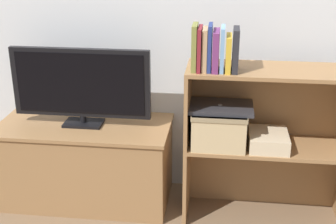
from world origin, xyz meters
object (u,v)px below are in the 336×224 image
book_navy (210,48)px  storage_basket_left (219,124)px  book_tan (205,49)px  book_mustard (229,53)px  book_charcoal (236,50)px  book_olive (195,47)px  book_plum (216,51)px  tv_stand (87,162)px  book_skyblue (222,49)px  tv (81,85)px  magazine_stack (268,140)px  laptop (220,107)px  book_maroon (200,49)px

book_navy → storage_basket_left: (0.06, 0.04, -0.43)m
book_tan → book_navy: book_navy is taller
book_mustard → book_charcoal: 0.04m
book_olive → book_charcoal: 0.20m
book_navy → book_plum: bearing=0.0°
tv_stand → book_charcoal: book_charcoal is taller
book_charcoal → book_tan: bearing=180.0°
book_skyblue → book_tan: bearing=-180.0°
tv → magazine_stack: tv is taller
book_skyblue → tv: bearing=171.1°
book_charcoal → book_skyblue: bearing=180.0°
book_olive → book_navy: book_navy is taller
tv_stand → magazine_stack: 1.08m
book_navy → book_charcoal: size_ratio=1.07×
book_skyblue → book_mustard: 0.04m
magazine_stack → book_navy: bearing=-175.1°
book_skyblue → book_mustard: size_ratio=1.24×
magazine_stack → book_olive: bearing=-176.1°
book_olive → book_mustard: bearing=0.0°
book_plum → book_mustard: size_ratio=1.13×
book_navy → magazine_stack: (0.33, 0.03, -0.50)m
book_tan → book_mustard: bearing=0.0°
book_tan → book_charcoal: bearing=0.0°
book_skyblue → tv_stand: bearing=171.0°
tv_stand → storage_basket_left: 0.85m
book_plum → book_navy: bearing=180.0°
book_olive → laptop: bearing=17.8°
tv → book_navy: book_navy is taller
tv_stand → book_tan: size_ratio=4.72×
book_plum → book_tan: bearing=180.0°
book_maroon → book_mustard: (0.14, 0.00, -0.02)m
magazine_stack → book_plum: bearing=-174.7°
book_maroon → storage_basket_left: size_ratio=0.74×
book_navy → magazine_stack: size_ratio=0.96×
book_navy → storage_basket_left: bearing=35.4°
tv → book_tan: 0.75m
book_maroon → book_navy: book_navy is taller
book_navy → book_skyblue: (0.06, 0.00, -0.00)m
tv → magazine_stack: 1.08m
book_tan → tv_stand: bearing=169.9°
tv_stand → book_charcoal: bearing=-8.4°
book_maroon → book_mustard: size_ratio=1.21×
book_skyblue → magazine_stack: bearing=6.0°
book_tan → book_mustard: size_ratio=1.18×
book_mustard → book_maroon: bearing=-180.0°
tv → book_olive: size_ratio=3.41×
book_maroon → storage_basket_left: (0.11, 0.04, -0.42)m
book_olive → magazine_stack: size_ratio=0.96×
tv_stand → book_olive: bearing=-10.9°
book_maroon → storage_basket_left: bearing=21.5°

